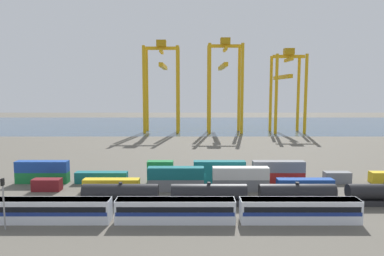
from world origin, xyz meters
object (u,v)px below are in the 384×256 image
Objects in this scene: signal_mast at (4,197)px; shipping_container_12 at (220,177)px; passenger_train at (176,209)px; gantry_crane_east at (287,83)px; freight_tank_row at (253,194)px; gantry_crane_west at (162,77)px; shipping_container_4 at (241,185)px; gantry_crane_central at (225,76)px; shipping_container_1 at (112,185)px.

shipping_container_12 is (35.76, 27.54, -3.97)m from signal_mast.
passenger_train is 136.79m from gantry_crane_east.
freight_tank_row is 1.39× the size of gantry_crane_west.
passenger_train reaches higher than shipping_container_4.
freight_tank_row reaches higher than passenger_train.
gantry_crane_central is 1.12× the size of gantry_crane_east.
shipping_container_4 is (39.85, 21.12, -3.97)m from signal_mast.
signal_mast is 0.17× the size of gantry_crane_central.
gantry_crane_east is (66.10, 106.63, 24.03)m from shipping_container_1.
signal_mast is 0.68× the size of shipping_container_4.
gantry_crane_west is at bearing 102.29° from shipping_container_12.
gantry_crane_central is (31.99, 0.86, 0.66)m from gantry_crane_west.
freight_tank_row is (14.32, 8.64, -0.06)m from passenger_train.
passenger_train is at bearing -148.88° from freight_tank_row.
freight_tank_row is at bearing 16.04° from signal_mast.
signal_mast is at bearing -142.40° from shipping_container_12.
gantry_crane_west is (-26.92, 115.78, 26.11)m from freight_tank_row.
passenger_train is 129.56m from gantry_crane_central.
shipping_container_4 is at bearing 27.93° from signal_mast.
gantry_crane_central reaches higher than shipping_container_12.
shipping_container_1 is 24.75m from shipping_container_12.
signal_mast is 130.34m from gantry_crane_west.
gantry_crane_west is (-25.87, 106.42, 26.90)m from shipping_container_4.
shipping_container_1 is 0.29× the size of gantry_crane_east.
passenger_train is 1.28× the size of gantry_crane_central.
gantry_crane_central is at bearing 70.30° from signal_mast.
passenger_train is 23.28m from shipping_container_1.
shipping_container_1 is (-14.72, 18.01, -0.84)m from passenger_train.
freight_tank_row is 121.71m from gantry_crane_west.
shipping_container_12 is 105.82m from gantry_crane_west.
gantry_crane_west is (-21.78, 100.00, 26.90)m from shipping_container_12.
freight_tank_row is 16.62m from shipping_container_12.
signal_mast is at bearing -121.39° from gantry_crane_east.
shipping_container_1 is 127.74m from gantry_crane_east.
shipping_container_1 is 109.79m from gantry_crane_west.
signal_mast reaches higher than shipping_container_1.
passenger_train is at bearing 6.69° from signal_mast.
gantry_crane_west reaches higher than gantry_crane_east.
gantry_crane_central is (10.21, 100.86, 27.55)m from shipping_container_12.
gantry_crane_central is at bearing 1.54° from gantry_crane_west.
passenger_train is 26.10m from shipping_container_12.
gantry_crane_west is 1.10× the size of gantry_crane_east.
shipping_container_12 is (23.90, 6.42, 0.00)m from shipping_container_1.
passenger_train is 0.94× the size of freight_tank_row.
shipping_container_4 is at bearing -109.67° from gantry_crane_east.
shipping_container_4 is (13.26, 18.01, -0.84)m from passenger_train.
passenger_train is at bearing -50.72° from shipping_container_1.
shipping_container_1 is at bearing 180.00° from shipping_container_4.
shipping_container_1 is 115.90m from gantry_crane_central.
shipping_container_12 is (-4.09, 6.42, 0.00)m from shipping_container_4.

